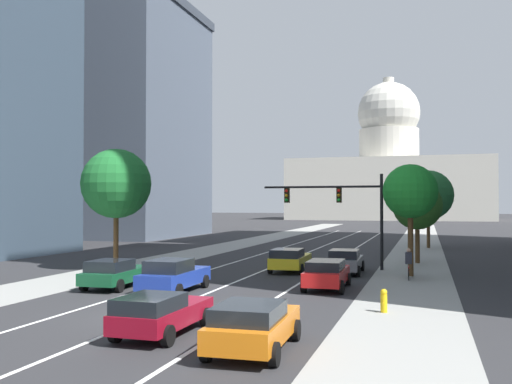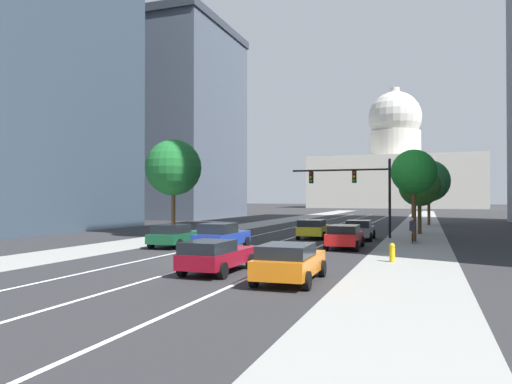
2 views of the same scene
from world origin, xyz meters
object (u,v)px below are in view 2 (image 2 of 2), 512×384
object	(u,v)px
car_gray	(359,229)
car_blue	(222,236)
car_yellow	(314,228)
fire_hydrant	(392,252)
street_tree_near_right	(429,181)
street_tree_mid_right	(414,172)
street_tree_far_right	(419,186)
car_orange	(289,261)
traffic_signal_mast	(356,184)
cyclist	(412,231)
street_tree_mid_left	(173,168)
car_green	(175,235)
capitol_building	(395,170)
car_red	(345,236)
car_crimson	(216,255)

from	to	relation	value
car_gray	car_blue	bearing A→B (deg)	143.27
car_yellow	fire_hydrant	xyz separation A→B (m)	(6.50, -11.90, -0.30)
car_yellow	street_tree_near_right	world-z (taller)	street_tree_near_right
street_tree_mid_right	street_tree_far_right	bearing A→B (deg)	88.01
car_orange	traffic_signal_mast	distance (m)	21.60
car_orange	street_tree_near_right	bearing A→B (deg)	-8.52
car_orange	traffic_signal_mast	xyz separation A→B (m)	(-0.53, 21.32, 3.44)
car_blue	cyclist	bearing A→B (deg)	-53.08
car_yellow	street_tree_near_right	distance (m)	24.27
car_orange	street_tree_mid_left	size ratio (longest dim) A/B	0.57
car_green	cyclist	size ratio (longest dim) A/B	2.74
capitol_building	car_red	size ratio (longest dim) A/B	11.57
car_green	capitol_building	bearing A→B (deg)	-4.82
car_crimson	street_tree_far_right	bearing A→B (deg)	-15.58
street_tree_far_right	car_blue	bearing A→B (deg)	-122.36
capitol_building	car_crimson	xyz separation A→B (m)	(1.69, -142.44, -11.54)
car_orange	fire_hydrant	bearing A→B (deg)	-25.91
capitol_building	car_blue	size ratio (longest dim) A/B	11.00
car_yellow	car_red	size ratio (longest dim) A/B	1.05
street_tree_mid_right	street_tree_near_right	distance (m)	22.59
fire_hydrant	car_orange	bearing A→B (deg)	-114.09
car_red	car_gray	distance (m)	6.57
traffic_signal_mast	street_tree_mid_left	size ratio (longest dim) A/B	1.01
fire_hydrant	capitol_building	bearing A→B (deg)	93.44
car_blue	fire_hydrant	distance (m)	10.17
car_red	street_tree_mid_right	size ratio (longest dim) A/B	0.70
traffic_signal_mast	street_tree_near_right	xyz separation A→B (m)	(5.39, 19.99, 0.82)
car_yellow	car_green	distance (m)	11.31
street_tree_far_right	traffic_signal_mast	bearing A→B (deg)	-132.13
car_green	fire_hydrant	distance (m)	13.57
car_orange	street_tree_near_right	size ratio (longest dim) A/B	0.59
car_orange	street_tree_mid_left	bearing A→B (deg)	38.62
car_orange	cyclist	bearing A→B (deg)	-14.04
car_crimson	fire_hydrant	distance (m)	8.82
car_red	street_tree_far_right	bearing A→B (deg)	-17.47
car_yellow	street_tree_near_right	bearing A→B (deg)	-22.22
car_crimson	cyclist	xyz separation A→B (m)	(7.13, 16.21, 0.12)
car_red	cyclist	size ratio (longest dim) A/B	2.62
capitol_building	car_orange	distance (m)	144.03
car_crimson	car_gray	distance (m)	18.23
car_gray	street_tree_far_right	size ratio (longest dim) A/B	0.79
car_orange	traffic_signal_mast	world-z (taller)	traffic_signal_mast
car_crimson	street_tree_mid_right	bearing A→B (deg)	-21.32
capitol_building	car_orange	bearing A→B (deg)	-87.97
car_gray	street_tree_mid_left	size ratio (longest dim) A/B	0.60
street_tree_near_right	car_green	bearing A→B (deg)	-115.47
car_blue	car_yellow	xyz separation A→B (m)	(3.39, 9.58, -0.04)
car_orange	car_red	world-z (taller)	car_red
capitol_building	car_green	xyz separation A→B (m)	(-5.07, -133.66, -11.53)
car_red	street_tree_mid_right	world-z (taller)	street_tree_mid_right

